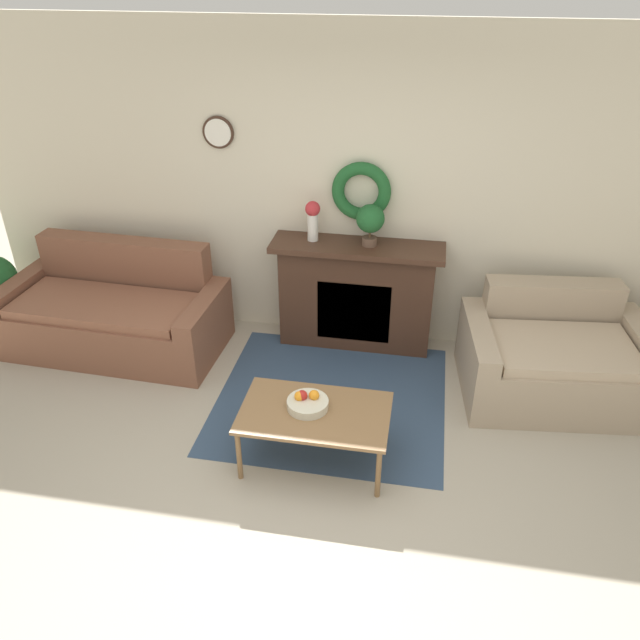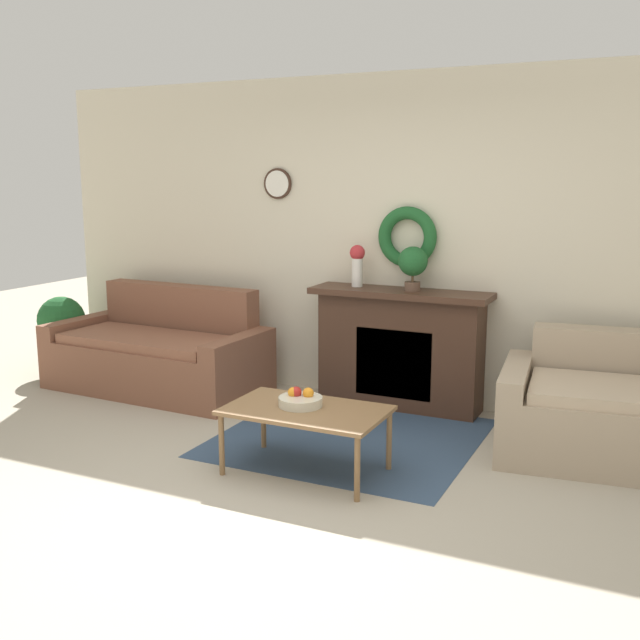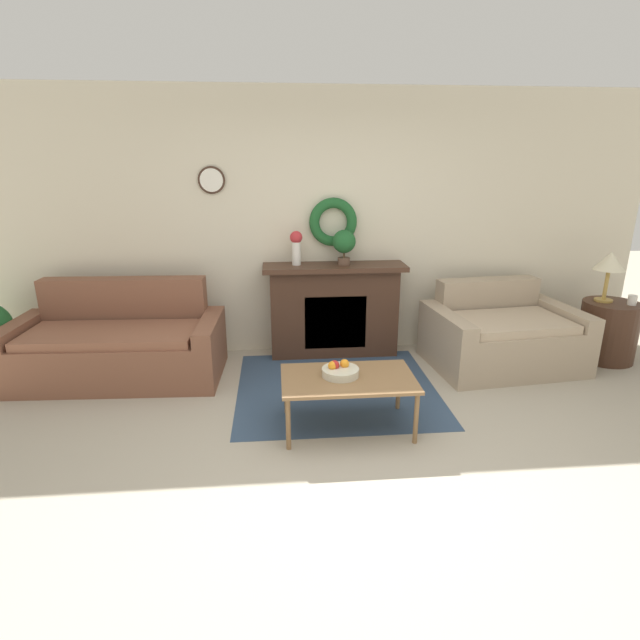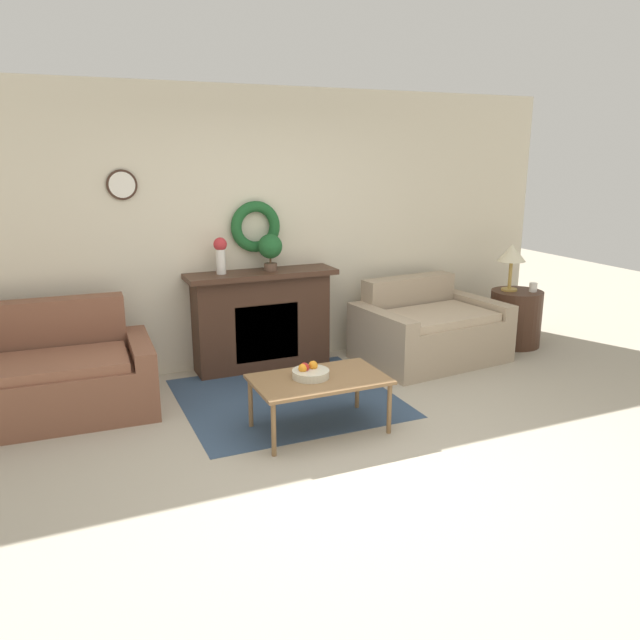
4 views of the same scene
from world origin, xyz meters
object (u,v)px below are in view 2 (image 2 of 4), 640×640
(fireplace, at_px, (400,348))
(potted_plant_floor_by_couch, at_px, (62,327))
(fruit_bowl, at_px, (300,400))
(potted_plant_on_mantel, at_px, (413,263))
(vase_on_mantel_left, at_px, (357,262))
(couch_left, at_px, (160,354))
(coffee_table, at_px, (306,414))
(loveseat_right, at_px, (610,413))

(fireplace, relative_size, potted_plant_floor_by_couch, 1.97)
(fireplace, bearing_deg, fruit_bowl, -94.90)
(potted_plant_on_mantel, bearing_deg, fireplace, 171.66)
(fireplace, xyz_separation_m, vase_on_mantel_left, (-0.39, 0.01, 0.69))
(vase_on_mantel_left, distance_m, potted_plant_floor_by_couch, 3.03)
(fruit_bowl, height_order, potted_plant_floor_by_couch, potted_plant_floor_by_couch)
(couch_left, bearing_deg, potted_plant_floor_by_couch, 179.90)
(coffee_table, height_order, potted_plant_on_mantel, potted_plant_on_mantel)
(vase_on_mantel_left, bearing_deg, fruit_bowl, -80.67)
(potted_plant_floor_by_couch, bearing_deg, couch_left, -2.35)
(fruit_bowl, bearing_deg, couch_left, 150.24)
(loveseat_right, height_order, fruit_bowl, loveseat_right)
(potted_plant_on_mantel, bearing_deg, coffee_table, -96.22)
(fruit_bowl, relative_size, potted_plant_on_mantel, 0.80)
(fireplace, distance_m, loveseat_right, 1.73)
(vase_on_mantel_left, bearing_deg, couch_left, -166.45)
(coffee_table, xyz_separation_m, vase_on_mantel_left, (-0.31, 1.59, 0.79))
(fireplace, relative_size, potted_plant_on_mantel, 4.14)
(coffee_table, distance_m, potted_plant_on_mantel, 1.77)
(fireplace, bearing_deg, loveseat_right, -15.14)
(loveseat_right, bearing_deg, potted_plant_on_mantel, 158.26)
(loveseat_right, distance_m, vase_on_mantel_left, 2.27)
(couch_left, xyz_separation_m, potted_plant_floor_by_couch, (-1.19, 0.05, 0.14))
(fireplace, xyz_separation_m, potted_plant_floor_by_couch, (-3.30, -0.36, -0.04))
(loveseat_right, xyz_separation_m, potted_plant_on_mantel, (-1.56, 0.43, 0.90))
(coffee_table, height_order, fruit_bowl, fruit_bowl)
(fireplace, height_order, potted_plant_floor_by_couch, fireplace)
(fruit_bowl, xyz_separation_m, vase_on_mantel_left, (-0.25, 1.55, 0.71))
(fireplace, bearing_deg, vase_on_mantel_left, 179.16)
(couch_left, distance_m, fruit_bowl, 2.29)
(loveseat_right, bearing_deg, couch_left, 173.24)
(fireplace, bearing_deg, couch_left, -169.01)
(couch_left, bearing_deg, loveseat_right, 1.67)
(coffee_table, xyz_separation_m, potted_plant_floor_by_couch, (-3.23, 1.22, 0.06))
(vase_on_mantel_left, height_order, potted_plant_on_mantel, potted_plant_on_mantel)
(loveseat_right, distance_m, potted_plant_floor_by_couch, 4.97)
(potted_plant_floor_by_couch, bearing_deg, coffee_table, -20.70)
(loveseat_right, xyz_separation_m, coffee_table, (-1.73, -1.13, 0.09))
(loveseat_right, xyz_separation_m, vase_on_mantel_left, (-2.05, 0.45, 0.88))
(coffee_table, bearing_deg, fruit_bowl, 147.88)
(coffee_table, relative_size, potted_plant_on_mantel, 2.86)
(loveseat_right, xyz_separation_m, potted_plant_floor_by_couch, (-4.96, 0.09, 0.15))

